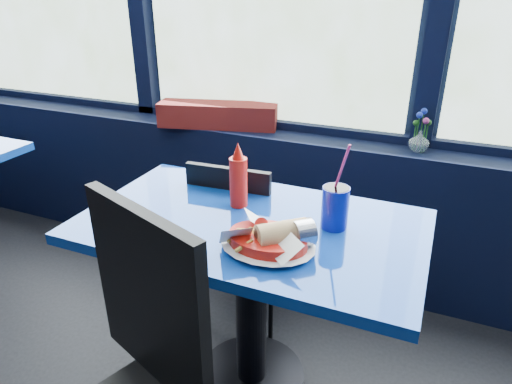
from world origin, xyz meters
name	(u,v)px	position (x,y,z in m)	size (l,w,h in m)	color
window_sill	(264,198)	(0.00, 2.87, 0.40)	(5.00, 0.26, 0.80)	black
near_table	(251,265)	(0.30, 2.00, 0.57)	(1.20, 0.70, 0.75)	black
chair_near_back	(241,233)	(0.11, 2.33, 0.48)	(0.40, 0.41, 0.84)	black
planter_box	(218,115)	(-0.26, 2.84, 0.86)	(0.64, 0.16, 0.13)	maroon
flower_vase	(420,139)	(0.78, 2.85, 0.86)	(0.12, 0.12, 0.20)	silver
food_basket	(270,239)	(0.43, 1.86, 0.79)	(0.32, 0.32, 0.10)	#B4140C
ketchup_bottle	(238,178)	(0.21, 2.10, 0.86)	(0.07, 0.07, 0.25)	#B4140C
soda_cup	(335,206)	(0.58, 2.08, 0.83)	(0.09, 0.09, 0.31)	#0C158C
napkin	(123,217)	(-0.13, 1.85, 0.75)	(0.13, 0.13, 0.00)	white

